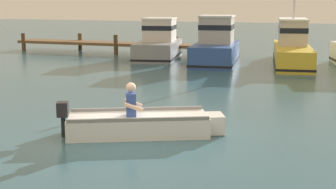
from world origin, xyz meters
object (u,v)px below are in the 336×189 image
(rowboat_with_person, at_px, (141,124))
(moored_boat_blue, at_px, (216,46))
(moored_boat_grey, at_px, (159,44))
(moored_boat_yellow, at_px, (292,47))

(rowboat_with_person, xyz_separation_m, moored_boat_blue, (-1.46, 12.56, 0.60))
(rowboat_with_person, height_order, moored_boat_blue, moored_boat_blue)
(rowboat_with_person, bearing_deg, moored_boat_grey, 109.36)
(rowboat_with_person, bearing_deg, moored_boat_blue, 96.65)
(moored_boat_blue, distance_m, moored_boat_yellow, 3.66)
(rowboat_with_person, relative_size, moored_boat_blue, 0.75)
(moored_boat_grey, relative_size, moored_boat_yellow, 0.71)
(moored_boat_grey, distance_m, moored_boat_yellow, 6.81)
(moored_boat_blue, height_order, moored_boat_yellow, moored_boat_yellow)
(moored_boat_grey, relative_size, moored_boat_blue, 1.04)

